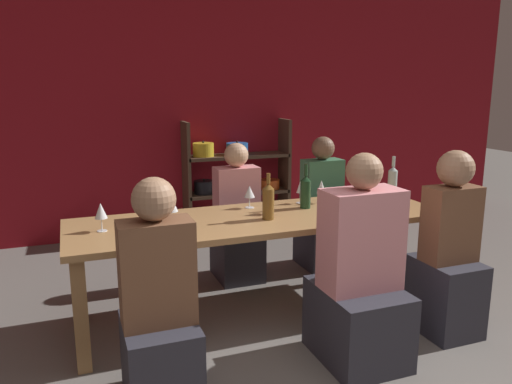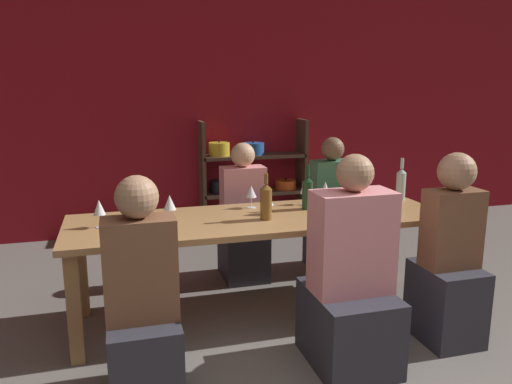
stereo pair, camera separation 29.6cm
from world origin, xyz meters
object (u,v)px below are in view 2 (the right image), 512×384
at_px(wine_glass_red_d, 381,202).
at_px(person_near_c, 350,291).
at_px(person_far_a, 330,220).
at_px(wine_glass_red_c, 251,192).
at_px(person_near_a, 143,316).
at_px(wine_bottle_dark, 266,201).
at_px(wine_bottle_green, 401,183).
at_px(wine_glass_empty_a, 325,188).
at_px(shelf_unit, 252,186).
at_px(wine_bottle_amber, 307,192).
at_px(person_far_b, 243,229).
at_px(dining_table, 260,228).
at_px(person_near_b, 448,270).
at_px(wine_glass_red_b, 344,198).
at_px(wine_glass_red_a, 99,208).
at_px(wine_glass_white_a, 170,203).
at_px(wine_glass_empty_b, 268,200).
at_px(wine_glass_white_b, 304,188).
at_px(cell_phone, 140,219).

xyz_separation_m(wine_glass_red_d, person_near_c, (-0.49, -0.54, -0.37)).
distance_m(wine_glass_red_d, person_far_a, 1.01).
relative_size(wine_glass_red_c, person_near_a, 0.14).
bearing_deg(person_near_a, wine_bottle_dark, 37.16).
bearing_deg(wine_bottle_green, wine_glass_empty_a, 178.49).
relative_size(person_near_a, person_far_a, 1.01).
distance_m(shelf_unit, person_near_a, 3.11).
xyz_separation_m(wine_bottle_amber, person_far_b, (-0.33, 0.61, -0.42)).
relative_size(wine_bottle_amber, person_near_c, 0.26).
relative_size(dining_table, person_near_b, 2.13).
bearing_deg(wine_bottle_dark, person_far_b, 86.72).
distance_m(wine_glass_red_b, person_near_a, 1.63).
bearing_deg(wine_glass_red_d, wine_glass_red_a, 173.09).
relative_size(wine_glass_red_a, wine_glass_red_c, 1.08).
distance_m(wine_bottle_amber, wine_glass_red_d, 0.52).
bearing_deg(wine_glass_red_a, person_near_a, -74.67).
bearing_deg(wine_glass_red_d, wine_glass_white_a, 169.44).
distance_m(wine_glass_red_d, person_near_b, 0.62).
height_order(wine_bottle_amber, wine_glass_white_a, wine_bottle_amber).
bearing_deg(person_near_b, wine_bottle_dark, 150.76).
xyz_separation_m(wine_glass_empty_b, person_near_b, (0.97, -0.71, -0.35)).
bearing_deg(wine_glass_red_d, wine_bottle_dark, 171.31).
bearing_deg(wine_bottle_green, wine_glass_white_b, 175.34).
bearing_deg(wine_glass_empty_b, person_near_c, -72.65).
bearing_deg(person_near_b, wine_glass_white_b, 124.24).
distance_m(shelf_unit, wine_glass_red_b, 2.17).
height_order(wine_glass_red_a, wine_glass_red_d, wine_glass_red_a).
height_order(wine_glass_white_b, wine_glass_red_c, wine_glass_white_b).
height_order(wine_glass_red_a, person_far_a, person_far_a).
distance_m(wine_glass_red_c, wine_glass_red_d, 0.92).
distance_m(wine_glass_empty_a, cell_phone, 1.37).
xyz_separation_m(wine_glass_white_a, wine_glass_white_b, (1.02, 0.20, 0.00)).
bearing_deg(wine_bottle_amber, wine_glass_red_c, 158.87).
height_order(wine_glass_empty_b, person_near_a, person_near_a).
xyz_separation_m(wine_bottle_amber, person_near_c, (-0.07, -0.86, -0.40)).
height_order(wine_bottle_dark, wine_bottle_amber, wine_bottle_amber).
bearing_deg(person_near_c, wine_bottle_dark, 114.57).
bearing_deg(wine_glass_red_b, wine_glass_white_b, 118.09).
bearing_deg(person_near_a, wine_glass_red_a, 105.33).
bearing_deg(wine_glass_white_b, person_near_c, -95.62).
bearing_deg(person_near_c, wine_bottle_amber, 85.46).
relative_size(shelf_unit, wine_bottle_amber, 3.76).
xyz_separation_m(wine_bottle_amber, cell_phone, (-1.18, 0.03, -0.12)).
xyz_separation_m(wine_glass_red_a, person_near_a, (0.21, -0.75, -0.40)).
distance_m(dining_table, wine_bottle_dark, 0.23).
bearing_deg(person_near_b, wine_glass_red_d, 117.39).
bearing_deg(wine_glass_red_d, wine_glass_empty_b, 160.90).
bearing_deg(shelf_unit, wine_glass_red_a, -127.11).
bearing_deg(dining_table, wine_glass_white_a, 174.99).
bearing_deg(person_near_a, wine_glass_red_c, 49.42).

